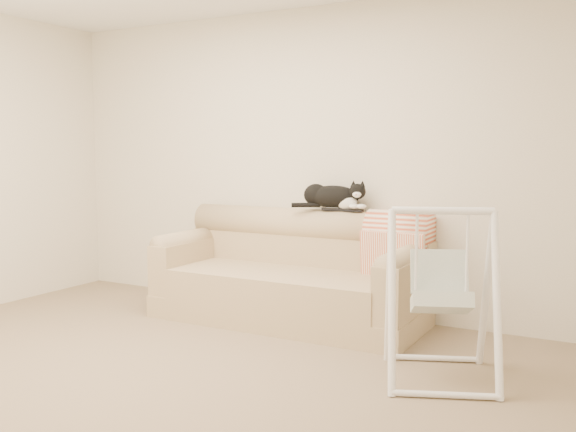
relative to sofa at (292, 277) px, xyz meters
The scene contains 8 objects.
ground_plane 1.65m from the sofa, 92.41° to the right, with size 5.00×5.00×0.00m, color #776351.
room_shell 2.00m from the sofa, 92.41° to the right, with size 5.04×4.04×2.60m.
sofa is the anchor object (origin of this frame).
remote_a 0.65m from the sofa, 40.68° to the left, with size 0.19×0.08×0.03m.
remote_b 0.74m from the sofa, 26.46° to the left, with size 0.17×0.05×0.02m.
tuxedo_cat 0.75m from the sofa, 43.58° to the left, with size 0.62×0.33×0.25m.
throw_blanket 0.94m from the sofa, 15.33° to the left, with size 0.51×0.38×0.58m.
baby_swing 1.66m from the sofa, 28.75° to the right, with size 0.86×0.88×1.06m.
Camera 1 is at (2.53, -2.97, 1.40)m, focal length 40.00 mm.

